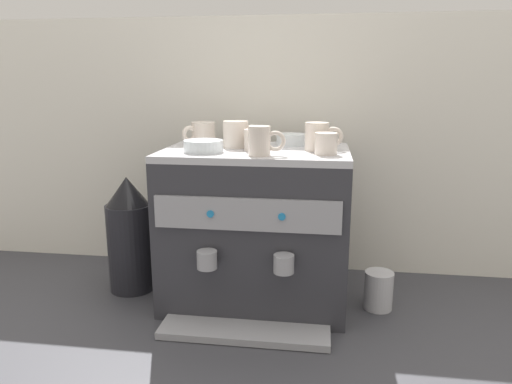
{
  "coord_description": "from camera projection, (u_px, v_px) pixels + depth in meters",
  "views": [
    {
      "loc": [
        0.2,
        -1.4,
        0.69
      ],
      "look_at": [
        0.0,
        0.0,
        0.35
      ],
      "focal_mm": 33.1,
      "sensor_mm": 36.0,
      "label": 1
    }
  ],
  "objects": [
    {
      "name": "tiled_backsplash_wall",
      "position": [
        268.0,
        147.0,
        1.72
      ],
      "size": [
        2.8,
        0.03,
        0.91
      ],
      "primitive_type": "cube",
      "color": "silver",
      "rests_on": "ground_plane"
    },
    {
      "name": "ceramic_cup_0",
      "position": [
        237.0,
        134.0,
        1.44
      ],
      "size": [
        0.12,
        0.08,
        0.08
      ],
      "color": "beige",
      "rests_on": "espresso_machine"
    },
    {
      "name": "ceramic_cup_1",
      "position": [
        261.0,
        141.0,
        1.29
      ],
      "size": [
        0.1,
        0.06,
        0.08
      ],
      "color": "beige",
      "rests_on": "espresso_machine"
    },
    {
      "name": "ceramic_cup_2",
      "position": [
        318.0,
        137.0,
        1.38
      ],
      "size": [
        0.11,
        0.07,
        0.08
      ],
      "color": "beige",
      "rests_on": "espresso_machine"
    },
    {
      "name": "ceramic_cup_5",
      "position": [
        326.0,
        144.0,
        1.31
      ],
      "size": [
        0.06,
        0.09,
        0.06
      ],
      "color": "beige",
      "rests_on": "espresso_machine"
    },
    {
      "name": "milk_pitcher",
      "position": [
        378.0,
        290.0,
        1.45
      ],
      "size": [
        0.09,
        0.09,
        0.12
      ],
      "primitive_type": "cylinder",
      "color": "#B7B7BC",
      "rests_on": "ground_plane"
    },
    {
      "name": "ceramic_bowl_1",
      "position": [
        203.0,
        146.0,
        1.36
      ],
      "size": [
        0.11,
        0.11,
        0.03
      ],
      "color": "silver",
      "rests_on": "espresso_machine"
    },
    {
      "name": "ground_plane",
      "position": [
        256.0,
        298.0,
        1.53
      ],
      "size": [
        4.0,
        4.0,
        0.0
      ],
      "primitive_type": "plane",
      "color": "#38383D"
    },
    {
      "name": "ceramic_cup_3",
      "position": [
        254.0,
        140.0,
        1.38
      ],
      "size": [
        0.06,
        0.1,
        0.06
      ],
      "color": "beige",
      "rests_on": "espresso_machine"
    },
    {
      "name": "ceramic_cup_4",
      "position": [
        202.0,
        133.0,
        1.53
      ],
      "size": [
        0.1,
        0.1,
        0.07
      ],
      "color": "beige",
      "rests_on": "espresso_machine"
    },
    {
      "name": "espresso_machine",
      "position": [
        256.0,
        227.0,
        1.47
      ],
      "size": [
        0.56,
        0.48,
        0.49
      ],
      "color": "#2D2D33",
      "rests_on": "ground_plane"
    },
    {
      "name": "ceramic_bowl_0",
      "position": [
        291.0,
        140.0,
        1.51
      ],
      "size": [
        0.09,
        0.09,
        0.04
      ],
      "color": "silver",
      "rests_on": "espresso_machine"
    },
    {
      "name": "coffee_grinder",
      "position": [
        130.0,
        235.0,
        1.56
      ],
      "size": [
        0.15,
        0.15,
        0.39
      ],
      "color": "black",
      "rests_on": "ground_plane"
    }
  ]
}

